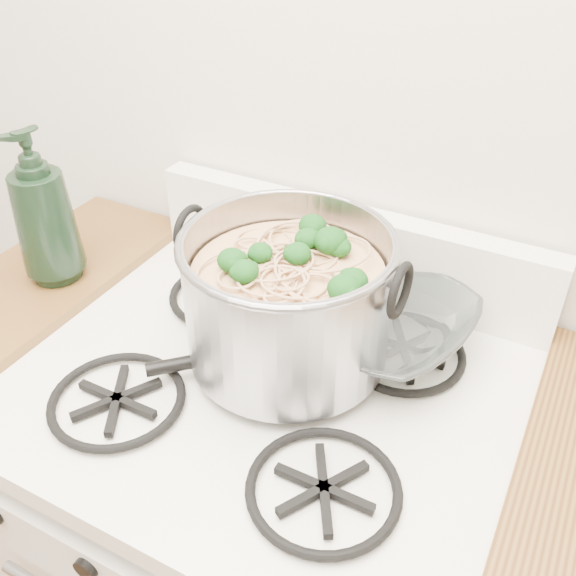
# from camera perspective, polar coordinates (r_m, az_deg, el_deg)

# --- Properties ---
(gas_range) EXTENTS (0.76, 0.66, 0.92)m
(gas_range) POSITION_cam_1_polar(r_m,az_deg,el_deg) (1.38, -1.63, -22.40)
(gas_range) COLOR white
(gas_range) RESTS_ON ground
(counter_left) EXTENTS (0.25, 0.65, 0.92)m
(counter_left) POSITION_cam_1_polar(r_m,az_deg,el_deg) (1.57, -18.33, -13.44)
(counter_left) COLOR silver
(counter_left) RESTS_ON ground
(stock_pot) EXTENTS (0.35, 0.32, 0.22)m
(stock_pot) POSITION_cam_1_polar(r_m,az_deg,el_deg) (0.97, -0.00, -1.18)
(stock_pot) COLOR #96969E
(stock_pot) RESTS_ON gas_range
(spatula) EXTENTS (0.42, 0.42, 0.02)m
(spatula) POSITION_cam_1_polar(r_m,az_deg,el_deg) (1.03, 1.63, -4.69)
(spatula) COLOR black
(spatula) RESTS_ON gas_range
(glass_bowl) EXTENTS (0.14, 0.14, 0.03)m
(glass_bowl) POSITION_cam_1_polar(r_m,az_deg,el_deg) (1.05, 7.69, -3.88)
(glass_bowl) COLOR white
(glass_bowl) RESTS_ON gas_range
(bottle) EXTENTS (0.14, 0.14, 0.29)m
(bottle) POSITION_cam_1_polar(r_m,az_deg,el_deg) (1.21, -21.03, 6.70)
(bottle) COLOR black
(bottle) RESTS_ON counter_left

